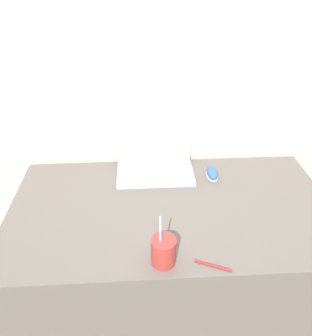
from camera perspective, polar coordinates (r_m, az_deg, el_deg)
The scene contains 6 objects.
wall_back at distance 1.54m, azimuth 1.62°, elevation 18.77°, with size 7.00×0.04×2.50m.
desk at distance 1.67m, azimuth 2.35°, elevation -16.32°, with size 1.39×0.75×0.73m.
laptop at distance 1.62m, azimuth -0.25°, elevation 1.52°, with size 0.37×0.31×0.23m.
drink_cup at distance 1.16m, azimuth 1.29°, elevation -14.18°, with size 0.09×0.09×0.20m.
computer_mouse at distance 1.61m, azimuth 9.75°, elevation -0.84°, with size 0.05×0.11×0.04m.
pen at distance 1.20m, azimuth 9.91°, elevation -16.40°, with size 0.12×0.06×0.01m.
Camera 1 is at (-0.13, -0.70, 1.64)m, focal length 35.00 mm.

